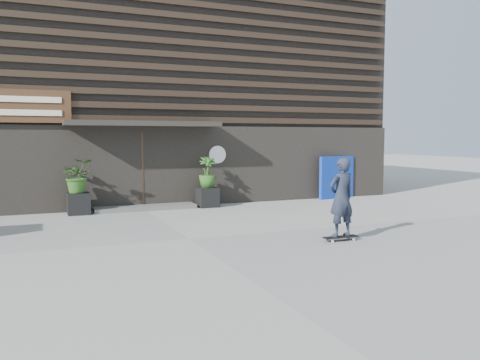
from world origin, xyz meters
name	(u,v)px	position (x,y,z in m)	size (l,w,h in m)	color
ground	(189,239)	(0.00, 0.00, 0.00)	(80.00, 80.00, 0.00)	gray
entrance_step	(145,207)	(0.00, 4.60, 0.06)	(3.00, 0.80, 0.12)	#50504D
planter_pot_left	(79,204)	(-1.90, 4.40, 0.30)	(0.60, 0.60, 0.60)	black
bamboo_left	(78,176)	(-1.90, 4.40, 1.08)	(0.86, 0.75, 0.96)	#2D591E
planter_pot_right	(207,197)	(1.90, 4.40, 0.30)	(0.60, 0.60, 0.60)	black
bamboo_right	(207,172)	(1.90, 4.40, 1.08)	(0.54, 0.54, 0.96)	#2D591E
blue_tarp	(337,177)	(6.81, 4.70, 0.74)	(1.59, 0.12, 1.49)	#0C2BA1
building	(116,90)	(0.00, 9.96, 3.99)	(18.00, 11.00, 8.00)	black
skateboarder	(341,197)	(2.86, -1.40, 0.91)	(0.78, 0.46, 1.74)	black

